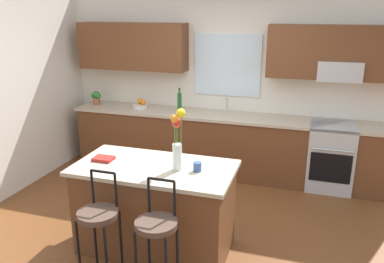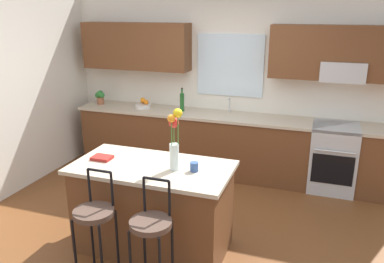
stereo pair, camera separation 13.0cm
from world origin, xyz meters
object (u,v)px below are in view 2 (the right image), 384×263
at_px(bar_stool_middle, 151,228).
at_px(mug_ceramic, 194,167).
at_px(bottle_olive_oil, 182,102).
at_px(kitchen_island, 153,207).
at_px(potted_plant_small, 100,96).
at_px(flower_vase, 174,139).
at_px(bar_stool_near, 95,217).
at_px(fruit_bowl_oranges, 143,105).
at_px(cookbook, 102,158).
at_px(oven_range, 333,158).

relative_size(bar_stool_middle, mug_ceramic, 11.58).
relative_size(mug_ceramic, bottle_olive_oil, 0.25).
relative_size(kitchen_island, bar_stool_middle, 1.52).
height_order(bar_stool_middle, potted_plant_small, potted_plant_small).
height_order(flower_vase, potted_plant_small, flower_vase).
height_order(bar_stool_near, mug_ceramic, bar_stool_near).
xyz_separation_m(fruit_bowl_oranges, bottle_olive_oil, (0.65, -0.00, 0.10)).
relative_size(bar_stool_near, fruit_bowl_oranges, 4.34).
distance_m(cookbook, potted_plant_small, 2.49).
bearing_deg(flower_vase, mug_ceramic, 6.47).
bearing_deg(oven_range, flower_vase, -125.59).
bearing_deg(mug_ceramic, bottle_olive_oil, 113.36).
bearing_deg(flower_vase, oven_range, 54.41).
distance_m(bar_stool_near, potted_plant_small, 3.18).
bearing_deg(flower_vase, cookbook, 179.80).
bearing_deg(kitchen_island, mug_ceramic, 0.82).
bearing_deg(bar_stool_middle, potted_plant_small, 128.35).
relative_size(oven_range, potted_plant_small, 4.10).
distance_m(fruit_bowl_oranges, potted_plant_small, 0.77).
bearing_deg(mug_ceramic, fruit_bowl_oranges, 126.54).
bearing_deg(bottle_olive_oil, bar_stool_near, -86.13).
xyz_separation_m(bar_stool_near, bar_stool_middle, (0.55, 0.00, 0.00)).
relative_size(oven_range, flower_vase, 1.52).
xyz_separation_m(bar_stool_middle, fruit_bowl_oranges, (-1.38, 2.72, 0.33)).
bearing_deg(mug_ceramic, cookbook, -178.92).
height_order(mug_ceramic, bottle_olive_oil, bottle_olive_oil).
relative_size(bar_stool_near, flower_vase, 1.72).
bearing_deg(bar_stool_near, mug_ceramic, 41.44).
bearing_deg(kitchen_island, potted_plant_small, 131.88).
relative_size(bar_stool_middle, bottle_olive_oil, 2.93).
height_order(bar_stool_middle, fruit_bowl_oranges, fruit_bowl_oranges).
xyz_separation_m(kitchen_island, mug_ceramic, (0.44, 0.01, 0.50)).
height_order(bar_stool_near, potted_plant_small, potted_plant_small).
bearing_deg(oven_range, bar_stool_middle, -118.58).
height_order(oven_range, potted_plant_small, potted_plant_small).
distance_m(bar_stool_near, fruit_bowl_oranges, 2.87).
distance_m(bottle_olive_oil, potted_plant_small, 1.42).
bearing_deg(cookbook, fruit_bowl_oranges, 104.74).
distance_m(mug_ceramic, potted_plant_small, 3.12).
distance_m(flower_vase, fruit_bowl_oranges, 2.52).
relative_size(bar_stool_near, bar_stool_middle, 1.00).
height_order(fruit_bowl_oranges, bottle_olive_oil, bottle_olive_oil).
xyz_separation_m(fruit_bowl_oranges, potted_plant_small, (-0.77, -0.00, 0.08)).
bearing_deg(oven_range, bottle_olive_oil, 179.36).
bearing_deg(oven_range, fruit_bowl_oranges, 179.43).
relative_size(bar_stool_near, bottle_olive_oil, 2.93).
distance_m(oven_range, cookbook, 3.13).
bearing_deg(bar_stool_middle, mug_ceramic, 75.25).
relative_size(cookbook, fruit_bowl_oranges, 0.83).
relative_size(fruit_bowl_oranges, bottle_olive_oil, 0.68).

